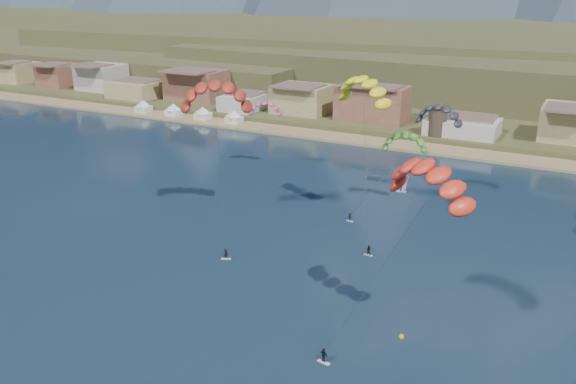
{
  "coord_description": "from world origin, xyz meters",
  "views": [
    {
      "loc": [
        43.96,
        -52.46,
        43.89
      ],
      "look_at": [
        0.0,
        32.0,
        10.0
      ],
      "focal_mm": 37.24,
      "sensor_mm": 36.0,
      "label": 1
    }
  ],
  "objects_px": {
    "kitesurfer_yellow": "(364,86)",
    "kitesurfer_orange": "(430,174)",
    "windsurfer": "(402,186)",
    "buoy": "(401,337)",
    "kitesurfer_red": "(216,91)",
    "watchtower": "(437,121)",
    "kitesurfer_green": "(404,140)"
  },
  "relations": [
    {
      "from": "watchtower",
      "to": "kitesurfer_yellow",
      "type": "bearing_deg",
      "value": -87.81
    },
    {
      "from": "windsurfer",
      "to": "buoy",
      "type": "relative_size",
      "value": 5.47
    },
    {
      "from": "kitesurfer_orange",
      "to": "windsurfer",
      "type": "bearing_deg",
      "value": 109.0
    },
    {
      "from": "kitesurfer_yellow",
      "to": "kitesurfer_orange",
      "type": "relative_size",
      "value": 1.12
    },
    {
      "from": "kitesurfer_green",
      "to": "kitesurfer_orange",
      "type": "bearing_deg",
      "value": -70.11
    },
    {
      "from": "kitesurfer_green",
      "to": "windsurfer",
      "type": "distance_m",
      "value": 17.01
    },
    {
      "from": "kitesurfer_yellow",
      "to": "kitesurfer_green",
      "type": "height_order",
      "value": "kitesurfer_yellow"
    },
    {
      "from": "kitesurfer_orange",
      "to": "windsurfer",
      "type": "relative_size",
      "value": 6.66
    },
    {
      "from": "kitesurfer_yellow",
      "to": "windsurfer",
      "type": "bearing_deg",
      "value": 85.93
    },
    {
      "from": "kitesurfer_green",
      "to": "kitesurfer_yellow",
      "type": "bearing_deg",
      "value": -109.9
    },
    {
      "from": "kitesurfer_red",
      "to": "windsurfer",
      "type": "bearing_deg",
      "value": 54.3
    },
    {
      "from": "watchtower",
      "to": "buoy",
      "type": "height_order",
      "value": "watchtower"
    },
    {
      "from": "watchtower",
      "to": "buoy",
      "type": "bearing_deg",
      "value": -78.06
    },
    {
      "from": "windsurfer",
      "to": "buoy",
      "type": "bearing_deg",
      "value": -72.78
    },
    {
      "from": "watchtower",
      "to": "kitesurfer_green",
      "type": "distance_m",
      "value": 56.68
    },
    {
      "from": "kitesurfer_red",
      "to": "buoy",
      "type": "relative_size",
      "value": 40.86
    },
    {
      "from": "windsurfer",
      "to": "kitesurfer_orange",
      "type": "bearing_deg",
      "value": -71.0
    },
    {
      "from": "kitesurfer_yellow",
      "to": "kitesurfer_orange",
      "type": "height_order",
      "value": "kitesurfer_yellow"
    },
    {
      "from": "kitesurfer_green",
      "to": "watchtower",
      "type": "bearing_deg",
      "value": 97.1
    },
    {
      "from": "watchtower",
      "to": "windsurfer",
      "type": "height_order",
      "value": "watchtower"
    },
    {
      "from": "windsurfer",
      "to": "buoy",
      "type": "height_order",
      "value": "windsurfer"
    },
    {
      "from": "kitesurfer_orange",
      "to": "windsurfer",
      "type": "xyz_separation_m",
      "value": [
        -19.08,
        55.4,
        -21.47
      ]
    },
    {
      "from": "watchtower",
      "to": "windsurfer",
      "type": "xyz_separation_m",
      "value": [
        4.17,
        -45.35,
        -5.1
      ]
    },
    {
      "from": "kitesurfer_orange",
      "to": "buoy",
      "type": "xyz_separation_m",
      "value": [
        -2.02,
        0.33,
        -22.62
      ]
    },
    {
      "from": "watchtower",
      "to": "buoy",
      "type": "distance_m",
      "value": 102.84
    },
    {
      "from": "kitesurfer_orange",
      "to": "kitesurfer_green",
      "type": "relative_size",
      "value": 1.42
    },
    {
      "from": "watchtower",
      "to": "kitesurfer_red",
      "type": "xyz_separation_m",
      "value": [
        -20.51,
        -79.7,
        19.15
      ]
    },
    {
      "from": "kitesurfer_orange",
      "to": "kitesurfer_yellow",
      "type": "bearing_deg",
      "value": 122.01
    },
    {
      "from": "kitesurfer_red",
      "to": "kitesurfer_green",
      "type": "height_order",
      "value": "kitesurfer_red"
    },
    {
      "from": "kitesurfer_yellow",
      "to": "kitesurfer_orange",
      "type": "distance_m",
      "value": 39.17
    },
    {
      "from": "windsurfer",
      "to": "buoy",
      "type": "xyz_separation_m",
      "value": [
        17.07,
        -55.07,
        -1.15
      ]
    },
    {
      "from": "windsurfer",
      "to": "buoy",
      "type": "distance_m",
      "value": 57.67
    }
  ]
}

